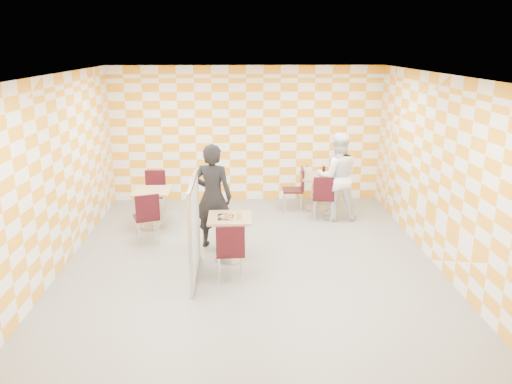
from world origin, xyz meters
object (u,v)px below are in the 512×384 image
Objects in this scene: chair_second_front at (323,194)px; man_white at (337,177)px; chair_second_side at (297,186)px; chair_main_front at (230,248)px; chair_empty_far at (155,189)px; soda_bottle at (324,171)px; partition at (194,230)px; sport_bottle at (307,170)px; man_dark at (213,196)px; second_table at (317,186)px; empty_table at (153,202)px; main_table at (230,231)px; chair_empty_near at (147,214)px.

man_white is (0.28, 0.08, 0.35)m from chair_second_front.
man_white is at bearing -37.79° from chair_second_side.
chair_main_front is at bearing 52.76° from man_white.
chair_second_front is 0.45m from man_white.
chair_empty_far is 4.02× the size of soda_bottle.
partition is at bearing -127.42° from soda_bottle.
sport_bottle reaches higher than chair_main_front.
sport_bottle is 0.36m from soda_bottle.
second_table is at bearing -122.34° from man_dark.
chair_main_front is at bearing -63.06° from chair_empty_far.
empty_table is at bearing -163.48° from second_table.
man_white reaches higher than partition.
chair_second_front is at bearing 4.61° from empty_table.
empty_table is 3.63m from soda_bottle.
chair_second_front and chair_second_side have the same top height.
man_dark is 3.01m from soda_bottle.
main_table is 3.16m from second_table.
man_white is at bearing -75.53° from soda_bottle.
man_dark is 2.78m from man_white.
soda_bottle is (3.44, 1.78, 0.31)m from chair_empty_near.
chair_empty_far is at bearing 171.83° from chair_second_front.
soda_bottle is (0.12, 0.71, 0.31)m from chair_second_front.
man_white is at bearing -56.63° from sport_bottle.
soda_bottle is (2.25, 2.00, -0.07)m from man_dark.
partition reaches higher than chair_second_front.
man_white is at bearing -65.46° from second_table.
man_dark reaches higher than chair_empty_near.
empty_table is 3.37m from chair_second_front.
main_table is 0.89m from partition.
man_dark is at bearing 79.90° from partition.
chair_main_front is 3.87m from sport_bottle.
man_white reaches higher than empty_table.
soda_bottle is (-0.16, 0.63, -0.04)m from man_white.
chair_second_front is 3.46m from partition.
chair_empty_far reaches higher than main_table.
man_white is at bearing 42.38° from main_table.
chair_second_front is 3.49m from chair_empty_near.
chair_second_side is 2.59m from man_dark.
chair_empty_far is 0.60× the size of partition.
chair_second_front is (0.01, -0.72, 0.04)m from second_table.
man_dark reaches higher than chair_second_front.
empty_table is 0.42× the size of man_white.
chair_second_front is 4.62× the size of sport_bottle.
man_white is (3.60, 1.15, 0.35)m from chair_empty_near.
chair_second_side is at bearing 2.91° from chair_empty_far.
chair_empty_far is 3.57m from soda_bottle.
second_table is 3.49m from empty_table.
chair_main_front is 1.00× the size of chair_empty_near.
chair_empty_far is at bearing 124.03° from main_table.
chair_empty_far is (-0.11, 1.56, 0.00)m from chair_empty_near.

